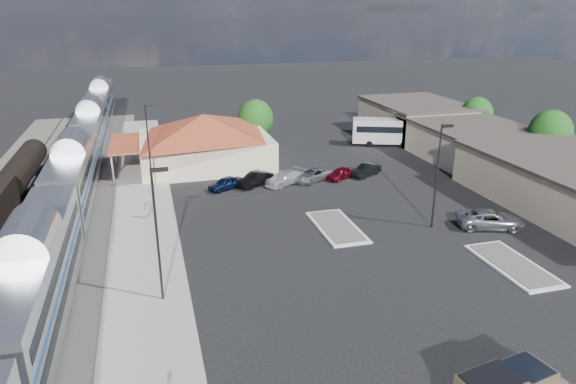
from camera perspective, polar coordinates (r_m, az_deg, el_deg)
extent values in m
plane|color=black|center=(41.59, 1.24, -5.67)|extent=(280.00, 280.00, 0.00)
cube|color=#4C4944|center=(48.44, -26.39, -3.98)|extent=(16.00, 100.00, 0.12)
cube|color=gray|center=(45.55, -15.67, -3.98)|extent=(5.50, 92.00, 0.18)
cube|color=silver|center=(33.36, -26.26, -8.80)|extent=(3.00, 20.00, 5.00)
cube|color=black|center=(34.67, -25.57, -12.82)|extent=(2.20, 16.00, 0.60)
cube|color=silver|center=(52.68, -22.61, 1.87)|extent=(3.00, 20.00, 5.00)
cube|color=black|center=(53.52, -22.23, -0.93)|extent=(2.20, 16.00, 0.60)
cube|color=silver|center=(72.93, -20.95, 6.73)|extent=(3.00, 20.00, 5.00)
cube|color=black|center=(73.54, -20.69, 4.65)|extent=(2.20, 16.00, 0.60)
cube|color=silver|center=(93.52, -20.00, 9.47)|extent=(3.00, 20.00, 5.00)
cube|color=black|center=(93.99, -19.81, 7.82)|extent=(2.20, 16.00, 0.60)
cylinder|color=black|center=(60.72, -27.42, 2.45)|extent=(2.80, 14.00, 2.80)
cube|color=black|center=(61.22, -27.16, 0.84)|extent=(2.20, 12.00, 0.60)
cube|color=beige|center=(62.38, -9.16, 4.58)|extent=(15.00, 12.00, 3.60)
pyramid|color=maroon|center=(61.66, -9.32, 7.36)|extent=(15.30, 12.24, 2.60)
cube|color=maroon|center=(61.73, -17.67, 5.17)|extent=(3.20, 9.60, 0.25)
cube|color=#C6B28C|center=(68.40, 19.75, 5.18)|extent=(12.00, 18.00, 4.00)
cube|color=#3F3833|center=(67.94, 19.96, 6.93)|extent=(12.40, 18.40, 0.30)
cube|color=#C6B28C|center=(79.86, 14.08, 7.89)|extent=(12.00, 16.00, 4.50)
cube|color=#3F3833|center=(79.43, 14.23, 9.58)|extent=(12.40, 16.40, 0.30)
cube|color=silver|center=(44.49, 5.45, -3.90)|extent=(3.30, 7.50, 0.15)
cube|color=#4C4944|center=(44.45, 5.45, -3.80)|extent=(2.70, 6.90, 0.10)
cube|color=silver|center=(41.47, 23.71, -7.44)|extent=(3.30, 7.50, 0.15)
cube|color=#4C4944|center=(41.43, 23.73, -7.33)|extent=(2.70, 6.90, 0.10)
cylinder|color=black|center=(32.77, -14.33, -4.94)|extent=(0.16, 0.16, 9.00)
cube|color=black|center=(31.26, -14.08, 2.41)|extent=(1.00, 0.25, 0.22)
cylinder|color=black|center=(53.62, -15.19, 4.63)|extent=(0.16, 0.16, 9.00)
cube|color=black|center=(52.71, -15.07, 9.25)|extent=(1.00, 0.25, 0.22)
cylinder|color=black|center=(44.69, 16.19, 1.56)|extent=(0.16, 0.16, 9.00)
cube|color=black|center=(43.86, 17.29, 7.02)|extent=(1.00, 0.25, 0.22)
cylinder|color=#382314|center=(67.75, 26.73, 3.58)|extent=(0.30, 0.30, 2.86)
ellipsoid|color=#164914|center=(67.13, 27.09, 5.87)|extent=(4.94, 4.94, 5.46)
cylinder|color=#382314|center=(78.32, 20.02, 6.33)|extent=(0.30, 0.30, 2.55)
ellipsoid|color=#164914|center=(77.83, 20.23, 8.11)|extent=(4.41, 4.41, 4.87)
cylinder|color=#382314|center=(69.38, -3.56, 5.96)|extent=(0.30, 0.30, 2.73)
ellipsoid|color=#164914|center=(68.80, -3.61, 8.12)|extent=(4.71, 4.71, 5.21)
cube|color=tan|center=(27.68, 23.44, -18.89)|extent=(2.48, 2.32, 0.98)
cube|color=tan|center=(27.62, 23.47, -18.72)|extent=(3.04, 2.42, 1.14)
cylinder|color=black|center=(29.85, 24.22, -18.10)|extent=(0.78, 0.42, 0.74)
imported|color=#A5A8AD|center=(47.36, 21.57, -2.85)|extent=(6.09, 4.22, 1.55)
cube|color=white|center=(72.06, 11.77, 6.66)|extent=(11.53, 6.43, 3.23)
cube|color=black|center=(71.98, 11.79, 6.96)|extent=(10.70, 6.13, 0.86)
cylinder|color=black|center=(71.91, 14.94, 5.05)|extent=(0.90, 0.58, 0.86)
cylinder|color=black|center=(74.04, 14.68, 5.48)|extent=(0.90, 0.58, 0.86)
cylinder|color=black|center=(71.06, 9.01, 5.31)|extent=(0.90, 0.58, 0.86)
cylinder|color=black|center=(73.22, 8.92, 5.74)|extent=(0.90, 0.58, 0.86)
imported|color=silver|center=(47.19, -15.57, -1.98)|extent=(0.70, 0.84, 1.57)
imported|color=#0B193B|center=(53.80, -6.96, 0.96)|extent=(4.16, 3.10, 1.32)
imported|color=black|center=(54.59, -3.70, 1.42)|extent=(4.53, 3.69, 1.45)
imported|color=silver|center=(55.03, -0.37, 1.60)|extent=(5.28, 4.19, 1.43)
imported|color=gray|center=(56.19, 2.70, 1.92)|extent=(5.33, 4.23, 1.35)
imported|color=maroon|center=(56.98, 5.85, 2.06)|extent=(4.04, 3.19, 1.29)
imported|color=black|center=(58.44, 8.67, 2.42)|extent=(4.23, 3.34, 1.35)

